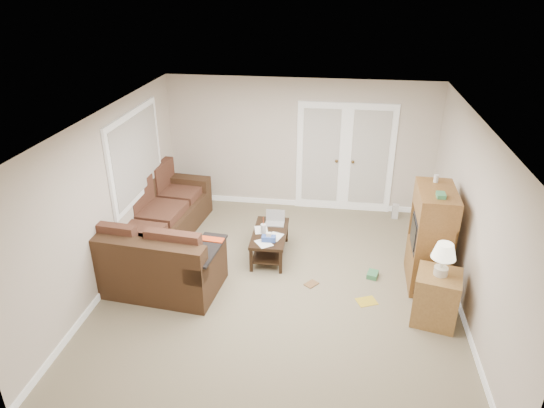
% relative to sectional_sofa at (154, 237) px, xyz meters
% --- Properties ---
extents(floor, '(5.50, 5.50, 0.00)m').
position_rel_sectional_sofa_xyz_m(floor, '(2.10, -0.47, -0.37)').
color(floor, gray).
rests_on(floor, ground).
extents(ceiling, '(5.00, 5.50, 0.02)m').
position_rel_sectional_sofa_xyz_m(ceiling, '(2.10, -0.47, 2.13)').
color(ceiling, silver).
rests_on(ceiling, wall_back).
extents(wall_left, '(0.02, 5.50, 2.50)m').
position_rel_sectional_sofa_xyz_m(wall_left, '(-0.40, -0.47, 0.88)').
color(wall_left, beige).
rests_on(wall_left, floor).
extents(wall_right, '(0.02, 5.50, 2.50)m').
position_rel_sectional_sofa_xyz_m(wall_right, '(4.60, -0.47, 0.88)').
color(wall_right, beige).
rests_on(wall_right, floor).
extents(wall_back, '(5.00, 0.02, 2.50)m').
position_rel_sectional_sofa_xyz_m(wall_back, '(2.10, 2.28, 0.88)').
color(wall_back, beige).
rests_on(wall_back, floor).
extents(wall_front, '(5.00, 0.02, 2.50)m').
position_rel_sectional_sofa_xyz_m(wall_front, '(2.10, -3.22, 0.88)').
color(wall_front, beige).
rests_on(wall_front, floor).
extents(baseboards, '(5.00, 5.50, 0.10)m').
position_rel_sectional_sofa_xyz_m(baseboards, '(2.10, -0.47, -0.32)').
color(baseboards, white).
rests_on(baseboards, floor).
extents(french_doors, '(1.80, 0.05, 2.13)m').
position_rel_sectional_sofa_xyz_m(french_doors, '(2.95, 2.25, 0.66)').
color(french_doors, white).
rests_on(french_doors, floor).
extents(window_left, '(0.05, 1.92, 1.42)m').
position_rel_sectional_sofa_xyz_m(window_left, '(-0.37, 0.53, 1.18)').
color(window_left, white).
rests_on(window_left, wall_left).
extents(sectional_sofa, '(2.14, 3.25, 0.95)m').
position_rel_sectional_sofa_xyz_m(sectional_sofa, '(0.00, 0.00, 0.00)').
color(sectional_sofa, '#3C2717').
rests_on(sectional_sofa, floor).
extents(coffee_table, '(0.56, 1.08, 0.73)m').
position_rel_sectional_sofa_xyz_m(coffee_table, '(1.82, 0.34, -0.13)').
color(coffee_table, black).
rests_on(coffee_table, floor).
extents(tv_armoire, '(0.54, 0.95, 1.60)m').
position_rel_sectional_sofa_xyz_m(tv_armoire, '(4.20, -0.07, 0.38)').
color(tv_armoire, brown).
rests_on(tv_armoire, floor).
extents(side_cabinet, '(0.66, 0.66, 1.16)m').
position_rel_sectional_sofa_xyz_m(side_cabinet, '(4.19, -0.97, 0.05)').
color(side_cabinet, olive).
rests_on(side_cabinet, floor).
extents(space_heater, '(0.12, 0.10, 0.28)m').
position_rel_sectional_sofa_xyz_m(space_heater, '(3.94, 1.98, -0.23)').
color(space_heater, silver).
rests_on(space_heater, floor).
extents(floor_magazine, '(0.33, 0.30, 0.01)m').
position_rel_sectional_sofa_xyz_m(floor_magazine, '(3.34, -0.70, -0.37)').
color(floor_magazine, gold).
rests_on(floor_magazine, floor).
extents(floor_greenbox, '(0.19, 0.23, 0.08)m').
position_rel_sectional_sofa_xyz_m(floor_greenbox, '(3.45, -0.06, -0.33)').
color(floor_greenbox, '#387C4D').
rests_on(floor_greenbox, floor).
extents(floor_book, '(0.24, 0.25, 0.02)m').
position_rel_sectional_sofa_xyz_m(floor_book, '(2.48, -0.35, -0.36)').
color(floor_book, brown).
rests_on(floor_book, floor).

